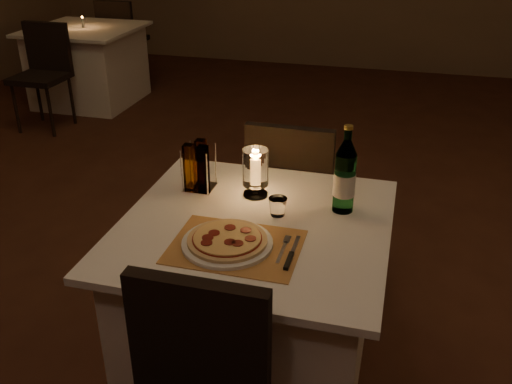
% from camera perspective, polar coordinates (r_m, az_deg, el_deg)
% --- Properties ---
extents(floor, '(8.00, 10.00, 0.02)m').
position_cam_1_polar(floor, '(2.77, 1.33, -14.23)').
color(floor, '#4C2518').
rests_on(floor, ground).
extents(main_table, '(1.00, 1.00, 0.74)m').
position_cam_1_polar(main_table, '(2.34, -0.13, -10.87)').
color(main_table, white).
rests_on(main_table, ground).
extents(chair_far, '(0.42, 0.42, 0.90)m').
position_cam_1_polar(chair_far, '(2.84, 3.64, 0.53)').
color(chair_far, black).
rests_on(chair_far, ground).
extents(placemat, '(0.45, 0.34, 0.00)m').
position_cam_1_polar(placemat, '(2.00, -2.06, -5.47)').
color(placemat, '#C18343').
rests_on(placemat, main_table).
extents(plate, '(0.32, 0.32, 0.01)m').
position_cam_1_polar(plate, '(2.00, -2.89, -5.13)').
color(plate, white).
rests_on(plate, placemat).
extents(pizza, '(0.28, 0.28, 0.02)m').
position_cam_1_polar(pizza, '(1.99, -2.90, -4.74)').
color(pizza, '#D8B77F').
rests_on(pizza, plate).
extents(fork, '(0.02, 0.18, 0.00)m').
position_cam_1_polar(fork, '(1.99, 2.81, -5.53)').
color(fork, silver).
rests_on(fork, placemat).
extents(knife, '(0.02, 0.22, 0.01)m').
position_cam_1_polar(knife, '(1.93, 3.44, -6.53)').
color(knife, black).
rests_on(knife, placemat).
extents(tumbler, '(0.07, 0.07, 0.07)m').
position_cam_1_polar(tumbler, '(2.18, 2.19, -1.47)').
color(tumbler, white).
rests_on(tumbler, main_table).
extents(water_bottle, '(0.08, 0.08, 0.35)m').
position_cam_1_polar(water_bottle, '(2.19, 8.87, 1.45)').
color(water_bottle, '#519864').
rests_on(water_bottle, main_table).
extents(hurricane_candle, '(0.10, 0.10, 0.20)m').
position_cam_1_polar(hurricane_candle, '(2.29, -0.06, 2.31)').
color(hurricane_candle, white).
rests_on(hurricane_candle, main_table).
extents(cruet_caddy, '(0.12, 0.12, 0.21)m').
position_cam_1_polar(cruet_caddy, '(2.36, -5.81, 2.41)').
color(cruet_caddy, white).
rests_on(cruet_caddy, main_table).
extents(neighbor_table_left, '(1.00, 1.00, 0.74)m').
position_cam_1_polar(neighbor_table_left, '(6.03, -16.40, 12.08)').
color(neighbor_table_left, white).
rests_on(neighbor_table_left, ground).
extents(neighbor_chair_la, '(0.42, 0.42, 0.90)m').
position_cam_1_polar(neighbor_chair_la, '(5.41, -20.45, 11.79)').
color(neighbor_chair_la, black).
rests_on(neighbor_chair_la, ground).
extents(neighbor_chair_lb, '(0.42, 0.42, 0.90)m').
position_cam_1_polar(neighbor_chair_lb, '(6.60, -13.44, 15.20)').
color(neighbor_chair_lb, black).
rests_on(neighbor_chair_lb, ground).
extents(neighbor_candle_left, '(0.03, 0.03, 0.11)m').
position_cam_1_polar(neighbor_candle_left, '(5.94, -16.93, 15.92)').
color(neighbor_candle_left, white).
rests_on(neighbor_candle_left, neighbor_table_left).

